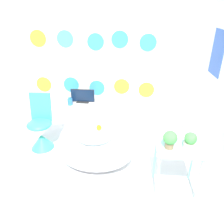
# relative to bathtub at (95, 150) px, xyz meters

# --- Properties ---
(wall_back_dotted) EXTENTS (4.25, 0.05, 2.60)m
(wall_back_dotted) POSITION_rel_bathtub_xyz_m (-0.17, 1.25, 1.01)
(wall_back_dotted) COLOR white
(wall_back_dotted) RESTS_ON ground_plane
(wall_right) EXTENTS (0.06, 3.18, 2.60)m
(wall_right) POSITION_rel_bathtub_xyz_m (1.47, 0.15, 1.02)
(wall_right) COLOR silver
(wall_right) RESTS_ON ground_plane
(bathtub) EXTENTS (1.03, 0.64, 0.56)m
(bathtub) POSITION_rel_bathtub_xyz_m (0.00, 0.00, 0.00)
(bathtub) COLOR white
(bathtub) RESTS_ON ground_plane
(rubber_duck) EXTENTS (0.07, 0.08, 0.09)m
(rubber_duck) POSITION_rel_bathtub_xyz_m (0.05, 0.05, 0.32)
(rubber_duck) COLOR yellow
(rubber_duck) RESTS_ON bathtub
(chair) EXTENTS (0.38, 0.38, 0.87)m
(chair) POSITION_rel_bathtub_xyz_m (-0.91, 0.40, -0.01)
(chair) COLOR #38B2A3
(chair) RESTS_ON ground_plane
(tv_cabinet) EXTENTS (0.49, 0.41, 0.54)m
(tv_cabinet) POSITION_rel_bathtub_xyz_m (-0.36, 1.00, -0.01)
(tv_cabinet) COLOR silver
(tv_cabinet) RESTS_ON ground_plane
(tv) EXTENTS (0.40, 0.12, 0.23)m
(tv) POSITION_rel_bathtub_xyz_m (-0.36, 1.00, 0.36)
(tv) COLOR black
(tv) RESTS_ON tv_cabinet
(vase) EXTENTS (0.08, 0.08, 0.14)m
(vase) POSITION_rel_bathtub_xyz_m (-0.55, 0.87, 0.32)
(vase) COLOR #2D72B7
(vase) RESTS_ON tv_cabinet
(side_table) EXTENTS (0.51, 0.38, 0.59)m
(side_table) POSITION_rel_bathtub_xyz_m (1.02, -0.31, 0.20)
(side_table) COLOR #99E0D8
(side_table) RESTS_ON ground_plane
(potted_plant_left) EXTENTS (0.16, 0.16, 0.22)m
(potted_plant_left) POSITION_rel_bathtub_xyz_m (0.90, -0.32, 0.43)
(potted_plant_left) COLOR #8C6B4C
(potted_plant_left) RESTS_ON side_table
(potted_plant_right) EXTENTS (0.14, 0.14, 0.19)m
(potted_plant_right) POSITION_rel_bathtub_xyz_m (1.13, -0.29, 0.40)
(potted_plant_right) COLOR beige
(potted_plant_right) RESTS_ON side_table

